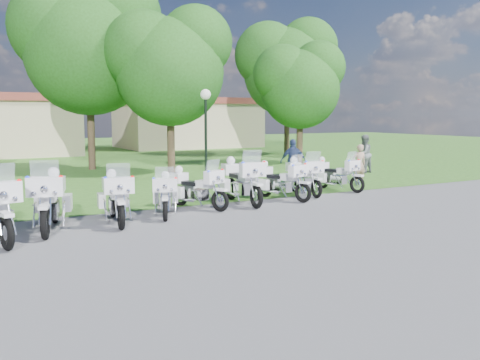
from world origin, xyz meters
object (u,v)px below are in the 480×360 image
motorcycle_4 (196,187)px  motorcycle_6 (280,180)px  motorcycle_2 (115,197)px  bystander_b (364,154)px  motorcycle_1 (50,199)px  motorcycle_8 (336,174)px  motorcycle_5 (241,180)px  motorcycle_7 (303,176)px  lamp_post (206,111)px  bystander_a (359,164)px  bystander_c (293,161)px  motorcycle_3 (165,194)px

motorcycle_4 → motorcycle_6: bearing=159.9°
motorcycle_2 → bystander_b: (13.52, 5.66, 0.23)m
motorcycle_1 → motorcycle_4: 4.40m
motorcycle_8 → motorcycle_5: bearing=-4.3°
motorcycle_5 → motorcycle_6: (1.48, 0.03, -0.09)m
motorcycle_7 → motorcycle_8: bearing=-165.9°
motorcycle_6 → bystander_b: (7.75, 4.60, 0.27)m
motorcycle_1 → lamp_post: lamp_post is taller
motorcycle_7 → motorcycle_1: bearing=19.0°
bystander_a → motorcycle_1: bearing=27.5°
bystander_a → bystander_b: 4.03m
motorcycle_4 → motorcycle_5: (1.60, 0.13, 0.10)m
motorcycle_4 → motorcycle_6: 3.09m
motorcycle_6 → motorcycle_8: bearing=178.0°
motorcycle_5 → motorcycle_8: motorcycle_5 is taller
bystander_a → bystander_b: bearing=-120.6°
bystander_a → bystander_c: size_ratio=0.88×
motorcycle_4 → motorcycle_7: bearing=166.2°
motorcycle_1 → motorcycle_4: (4.29, 1.00, -0.11)m
bystander_c → bystander_a: bearing=171.4°
motorcycle_5 → bystander_c: 5.19m
bystander_a → bystander_b: (2.84, 2.86, 0.12)m
motorcycle_5 → motorcycle_3: bearing=19.2°
motorcycle_8 → motorcycle_1: bearing=-3.8°
motorcycle_3 → lamp_post: lamp_post is taller
motorcycle_1 → motorcycle_5: 5.99m
motorcycle_3 → motorcycle_4: (1.20, 0.61, 0.03)m
lamp_post → motorcycle_5: bearing=-105.8°
motorcycle_2 → lamp_post: bearing=-120.8°
motorcycle_1 → motorcycle_3: motorcycle_1 is taller
motorcycle_3 → motorcycle_6: size_ratio=0.91×
motorcycle_1 → motorcycle_8: 10.49m
motorcycle_5 → motorcycle_7: motorcycle_5 is taller
motorcycle_2 → motorcycle_3: (1.47, 0.29, -0.08)m
motorcycle_5 → lamp_post: bearing=-101.3°
motorcycle_5 → lamp_post: 6.79m
motorcycle_6 → bystander_b: bearing=-165.5°
motorcycle_1 → motorcycle_5: motorcycle_1 is taller
motorcycle_8 → bystander_b: 6.17m
motorcycle_4 → bystander_c: bystander_c is taller
bystander_a → bystander_b: bystander_b is taller
motorcycle_7 → bystander_b: 7.60m
motorcycle_4 → bystander_c: (5.74, 3.25, 0.27)m
motorcycle_4 → motorcycle_5: bearing=161.4°
motorcycle_8 → bystander_c: size_ratio=1.20×
motorcycle_3 → motorcycle_5: motorcycle_5 is taller
bystander_c → motorcycle_7: bearing=84.3°
motorcycle_6 → motorcycle_2: bearing=-5.8°
motorcycle_5 → motorcycle_2: bearing=17.9°
motorcycle_8 → bystander_a: bystander_a is taller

